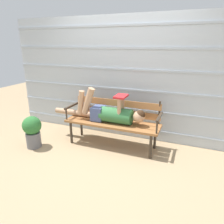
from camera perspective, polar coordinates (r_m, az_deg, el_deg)
name	(u,v)px	position (r m, az deg, el deg)	size (l,w,h in m)	color
ground_plane	(109,149)	(3.55, -0.89, -10.20)	(12.00, 12.00, 0.00)	tan
house_siding	(123,79)	(3.78, 2.99, 9.06)	(4.54, 0.08, 2.17)	#B2BCC6
park_bench	(113,119)	(3.53, 0.41, -1.88)	(1.61, 0.48, 0.82)	#9E6638
reclining_person	(108,113)	(3.45, -0.99, -0.18)	(1.72, 0.26, 0.58)	#33703D
potted_plant	(32,130)	(3.74, -21.14, -4.75)	(0.31, 0.31, 0.55)	slate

